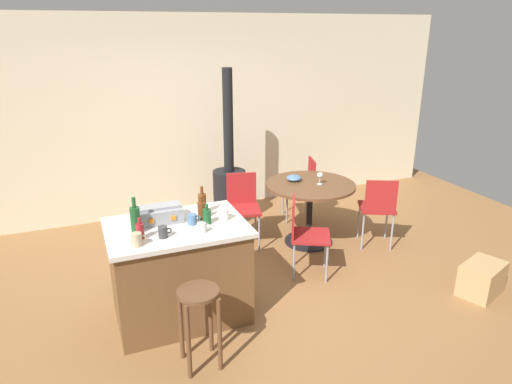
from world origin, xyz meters
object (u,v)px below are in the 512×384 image
wooden_stool (199,312)px  bottle_4 (202,210)px  bottle_2 (202,203)px  cardboard_box (482,279)px  wood_stove (229,186)px  folding_chair_far (304,231)px  bottle_3 (140,231)px  folding_chair_near (243,204)px  cup_0 (163,232)px  wine_glass (320,176)px  cup_2 (192,219)px  serving_bowl (294,178)px  folding_chair_left (378,206)px  bottle_1 (135,220)px  dining_table (310,198)px  cup_1 (137,240)px  folding_chair_right (303,184)px  bottle_0 (207,216)px  cup_3 (202,228)px  toolbox (160,214)px  cup_4 (224,214)px  kitchen_island (179,271)px

wooden_stool → bottle_4: (0.25, 0.77, 0.51)m
bottle_2 → cardboard_box: size_ratio=0.57×
wood_stove → folding_chair_far: bearing=-81.0°
bottle_3 → cardboard_box: bottle_3 is taller
folding_chair_near → cup_0: size_ratio=7.82×
wooden_stool → wine_glass: size_ratio=4.63×
cup_2 → serving_bowl: size_ratio=0.65×
serving_bowl → wine_glass: bearing=-45.3°
wood_stove → folding_chair_left: bearing=-45.8°
cup_2 → wine_glass: size_ratio=0.82×
folding_chair_left → bottle_1: 2.94m
dining_table → cup_1: size_ratio=9.16×
folding_chair_far → serving_bowl: 0.94m
cup_1 → cup_2: bearing=26.3°
folding_chair_right → cup_0: (-2.24, -1.85, 0.46)m
bottle_0 → cup_1: bearing=-161.2°
bottle_3 → serving_bowl: bearing=32.2°
folding_chair_right → cup_1: cup_1 is taller
dining_table → serving_bowl: bearing=127.6°
folding_chair_left → folding_chair_near: bearing=154.8°
bottle_3 → bottle_4: (0.57, 0.22, 0.01)m
wood_stove → bottle_2: bearing=-115.8°
wooden_stool → cup_3: bearing=70.0°
wooden_stool → folding_chair_far: (1.40, 0.97, 0.02)m
dining_table → wood_stove: (-0.69, 0.99, -0.08)m
bottle_4 → wood_stove: bearing=64.6°
bottle_3 → toolbox: bearing=54.8°
folding_chair_left → wooden_stool: bearing=-154.1°
folding_chair_left → wine_glass: 0.78m
folding_chair_far → wood_stove: 1.68m
bottle_1 → bottle_4: (0.59, 0.09, -0.04)m
cup_2 → cup_4: 0.28m
wooden_stool → folding_chair_left: folding_chair_left is taller
bottle_2 → cup_0: (-0.44, -0.37, -0.05)m
folding_chair_left → cup_1: bearing=-164.6°
bottle_1 → wood_stove: bearing=53.0°
folding_chair_right → cup_3: size_ratio=7.61×
bottle_0 → cup_3: (-0.09, -0.16, -0.03)m
bottle_2 → folding_chair_near: bearing=53.2°
folding_chair_near → folding_chair_right: bearing=23.4°
folding_chair_far → bottle_0: bearing=-164.1°
cup_0 → wood_stove: bearing=58.9°
bottle_4 → cardboard_box: size_ratio=0.47×
wood_stove → cup_0: size_ratio=18.37×
folding_chair_right → bottle_2: bottle_2 is taller
cup_0 → wine_glass: bearing=27.6°
bottle_3 → wine_glass: bottle_3 is taller
bottle_1 → cup_0: (0.19, -0.16, -0.07)m
bottle_1 → wine_glass: bearing=22.0°
kitchen_island → cup_4: bearing=-4.6°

